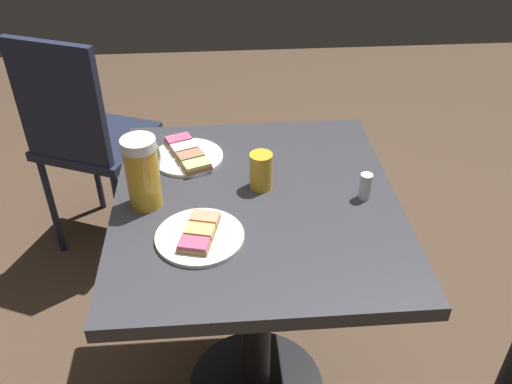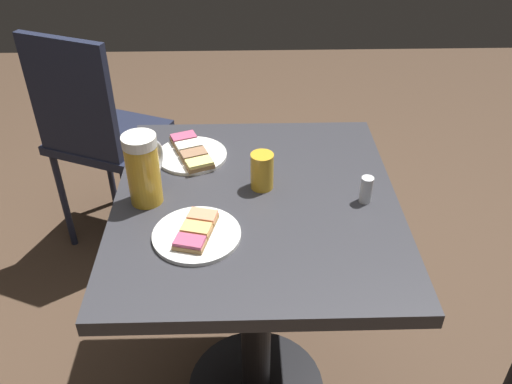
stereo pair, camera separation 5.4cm
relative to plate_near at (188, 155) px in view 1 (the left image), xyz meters
name	(u,v)px [view 1 (the left image)]	position (x,y,z in m)	size (l,w,h in m)	color
cafe_table	(256,251)	(0.20, 0.17, -0.18)	(0.77, 0.70, 0.77)	black
plate_near	(188,155)	(0.00, 0.00, 0.00)	(0.20, 0.19, 0.03)	white
plate_far	(200,235)	(0.34, 0.03, 0.00)	(0.20, 0.20, 0.03)	white
beer_mug	(143,172)	(0.19, -0.09, 0.08)	(0.14, 0.08, 0.18)	gold
beer_glass_small	(261,171)	(0.15, 0.19, 0.04)	(0.06, 0.06, 0.10)	gold
salt_shaker	(365,186)	(0.22, 0.44, 0.02)	(0.03, 0.03, 0.07)	silver
cafe_chair	(85,135)	(-0.56, -0.42, -0.24)	(0.50, 0.50, 0.94)	#1E2338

